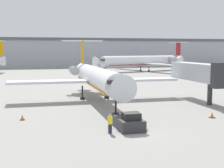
{
  "coord_description": "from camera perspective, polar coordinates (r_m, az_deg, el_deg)",
  "views": [
    {
      "loc": [
        -9.39,
        -27.73,
        7.88
      ],
      "look_at": [
        0.0,
        9.1,
        3.68
      ],
      "focal_mm": 50.0,
      "sensor_mm": 36.0,
      "label": 1
    }
  ],
  "objects": [
    {
      "name": "pushback_tug",
      "position": [
        31.17,
        3.12,
        -7.06
      ],
      "size": [
        2.36,
        3.73,
        1.84
      ],
      "color": "#2D2D33",
      "rests_on": "ground"
    },
    {
      "name": "terminal_building",
      "position": [
        148.03,
        -10.72,
        5.71
      ],
      "size": [
        180.0,
        16.8,
        13.18
      ],
      "color": "#9EA3AD",
      "rests_on": "ground"
    },
    {
      "name": "airplane_main",
      "position": [
        48.83,
        -3.01,
        1.36
      ],
      "size": [
        26.76,
        31.15,
        9.73
      ],
      "color": "silver",
      "rests_on": "ground"
    },
    {
      "name": "traffic_cone_left",
      "position": [
        36.65,
        -16.08,
        -5.9
      ],
      "size": [
        0.56,
        0.56,
        0.61
      ],
      "color": "black",
      "rests_on": "ground"
    },
    {
      "name": "airplane_parked_far_left",
      "position": [
        115.21,
        5.51,
        4.21
      ],
      "size": [
        38.65,
        38.29,
        10.77
      ],
      "color": "white",
      "rests_on": "ground"
    },
    {
      "name": "ground_plane",
      "position": [
        30.32,
        4.3,
        -8.78
      ],
      "size": [
        600.0,
        600.0,
        0.0
      ],
      "primitive_type": "plane",
      "color": "gray"
    },
    {
      "name": "worker_near_tug",
      "position": [
        29.63,
        -0.37,
        -7.18
      ],
      "size": [
        0.4,
        0.26,
        1.84
      ],
      "color": "#232838",
      "rests_on": "ground"
    },
    {
      "name": "traffic_cone_right",
      "position": [
        38.19,
        17.82,
        -5.43
      ],
      "size": [
        0.65,
        0.65,
        0.66
      ],
      "color": "black",
      "rests_on": "ground"
    },
    {
      "name": "jet_bridge",
      "position": [
        48.71,
        15.79,
        2.03
      ],
      "size": [
        3.2,
        13.93,
        6.19
      ],
      "color": "#2D2D33",
      "rests_on": "ground"
    }
  ]
}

